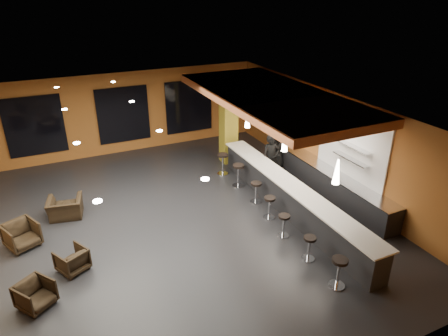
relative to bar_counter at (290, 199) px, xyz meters
name	(u,v)px	position (x,y,z in m)	size (l,w,h in m)	color
floor	(173,224)	(-3.65, 1.00, -0.55)	(12.00, 13.00, 0.10)	black
ceiling	(166,114)	(-3.65, 1.00, 3.05)	(12.00, 13.00, 0.10)	black
wall_back	(123,113)	(-3.65, 7.55, 1.25)	(12.00, 0.10, 3.50)	brown
wall_front	(296,332)	(-3.65, -5.55, 1.25)	(12.00, 0.10, 3.50)	brown
wall_right	(333,141)	(2.40, 1.00, 1.25)	(0.10, 13.00, 3.50)	brown
wood_soffit	(271,97)	(0.35, 2.00, 2.86)	(3.60, 8.00, 0.28)	#AC5B32
window_left	(35,126)	(-7.15, 7.44, 1.20)	(2.20, 0.06, 2.40)	black
window_center	(123,115)	(-3.65, 7.44, 1.20)	(2.20, 0.06, 2.40)	black
window_right	(189,106)	(-0.65, 7.44, 1.20)	(2.20, 0.06, 2.40)	black
tile_backsplash	(352,145)	(2.31, 0.00, 1.50)	(0.06, 3.20, 2.40)	white
bar_counter	(290,199)	(0.00, 0.00, 0.00)	(0.60, 8.00, 1.00)	black
bar_top	(291,185)	(0.00, 0.00, 0.52)	(0.78, 8.10, 0.05)	silver
prep_counter	(329,183)	(2.00, 0.50, -0.07)	(0.70, 6.00, 0.86)	black
prep_top	(331,171)	(2.00, 0.50, 0.39)	(0.72, 6.00, 0.03)	silver
wall_shelf_lower	(351,159)	(2.17, -0.20, 1.10)	(0.30, 1.50, 0.03)	silver
wall_shelf_upper	(353,146)	(2.17, -0.20, 1.55)	(0.30, 1.50, 0.03)	silver
column	(229,121)	(0.00, 4.60, 1.25)	(0.60, 0.60, 3.50)	olive
pendant_0	(337,172)	(0.00, -2.00, 1.85)	(0.20, 0.20, 0.70)	white
pendant_1	(285,141)	(0.00, 0.50, 1.85)	(0.20, 0.20, 0.70)	white
pendant_2	(247,118)	(0.00, 3.00, 1.85)	(0.20, 0.20, 0.70)	white
staff_a	(271,158)	(0.64, 2.28, 0.42)	(0.67, 0.44, 1.83)	black
staff_b	(276,152)	(1.30, 2.93, 0.29)	(0.77, 0.60, 1.58)	black
staff_c	(278,148)	(1.43, 3.07, 0.40)	(0.88, 0.57, 1.79)	black
armchair_a	(35,295)	(-7.65, -1.04, -0.17)	(0.71, 0.73, 0.67)	black
armchair_b	(72,260)	(-6.74, -0.05, -0.18)	(0.69, 0.71, 0.64)	black
armchair_c	(22,235)	(-7.91, 1.64, -0.12)	(0.82, 0.84, 0.76)	black
armchair_d	(65,208)	(-6.64, 2.78, -0.16)	(1.04, 0.91, 0.67)	black
bar_stool_0	(339,269)	(-0.87, -3.47, 0.03)	(0.42, 0.42, 0.82)	silver
bar_stool_1	(309,245)	(-0.88, -2.28, -0.04)	(0.36, 0.36, 0.72)	silver
bar_stool_2	(284,223)	(-0.90, -1.06, -0.04)	(0.36, 0.36, 0.71)	silver
bar_stool_3	(270,205)	(-0.76, -0.01, -0.02)	(0.38, 0.38, 0.75)	silver
bar_stool_4	(256,190)	(-0.65, 1.05, -0.02)	(0.38, 0.38, 0.75)	silver
bar_stool_5	(238,173)	(-0.67, 2.36, 0.06)	(0.44, 0.44, 0.87)	silver
bar_stool_6	(223,161)	(-0.75, 3.54, 0.04)	(0.43, 0.43, 0.85)	silver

